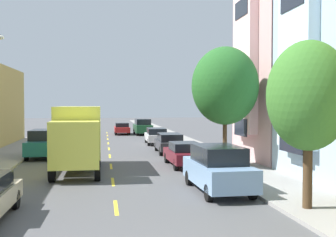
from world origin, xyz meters
TOP-DOWN VIEW (x-y plane):
  - ground_plane at (0.00, 30.00)m, footprint 160.00×160.00m
  - sidewalk_left at (-7.10, 28.00)m, footprint 3.20×120.00m
  - sidewalk_right at (7.10, 28.00)m, footprint 3.20×120.00m
  - lane_centerline_dashes at (0.00, 24.50)m, footprint 0.14×47.20m
  - townhouse_third_rose at (13.72, 17.51)m, footprint 10.85×6.93m
  - street_tree_nearest at (6.40, 5.37)m, footprint 2.80×2.80m
  - street_tree_second at (6.40, 15.13)m, footprint 3.80×3.80m
  - delivery_box_truck at (-1.80, 15.63)m, footprint 2.45×7.85m
  - parked_suv_sky at (4.31, 9.06)m, footprint 2.08×4.85m
  - parked_wagon_navy at (-4.29, 40.51)m, footprint 1.87×4.72m
  - parked_wagon_black at (-4.30, 49.38)m, footprint 1.83×4.70m
  - parked_wagon_charcoal at (4.46, 23.14)m, footprint 1.93×4.74m
  - parked_suv_forest at (4.28, 42.84)m, footprint 2.05×4.84m
  - parked_suv_teal at (-4.48, 21.91)m, footprint 2.06×4.85m
  - parked_wagon_white at (4.38, 30.45)m, footprint 1.94×4.74m
  - parked_sedan_burgundy at (4.30, 16.39)m, footprint 1.89×4.53m
  - moving_red_sedan at (1.80, 43.71)m, footprint 1.80×4.50m

SIDE VIEW (x-z plane):
  - ground_plane at x=0.00m, z-range 0.00..0.00m
  - lane_centerline_dashes at x=0.00m, z-range 0.00..0.01m
  - sidewalk_left at x=-7.10m, z-range 0.00..0.14m
  - sidewalk_right at x=7.10m, z-range 0.00..0.14m
  - parked_sedan_burgundy at x=4.30m, z-range 0.03..1.46m
  - moving_red_sedan at x=1.80m, z-range 0.03..1.46m
  - parked_wagon_navy at x=-4.29m, z-range 0.05..1.55m
  - parked_wagon_black at x=-4.30m, z-range 0.05..1.55m
  - parked_wagon_charcoal at x=4.46m, z-range 0.05..1.55m
  - parked_wagon_white at x=4.38m, z-range 0.05..1.55m
  - parked_suv_sky at x=4.31m, z-range 0.02..1.95m
  - parked_suv_forest at x=4.28m, z-range 0.02..1.95m
  - parked_suv_teal at x=-4.48m, z-range 0.02..1.95m
  - delivery_box_truck at x=-1.80m, z-range 0.21..3.76m
  - street_tree_nearest at x=6.40m, z-range 1.10..6.77m
  - street_tree_second at x=6.40m, z-range 1.32..8.12m
  - townhouse_third_rose at x=13.72m, z-range -0.20..12.66m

